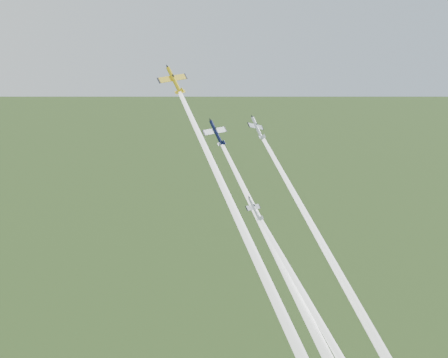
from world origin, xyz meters
TOP-DOWN VIEW (x-y plane):
  - plane_yellow at (-8.87, 1.37)m, footprint 9.71×7.12m
  - smoke_trail_yellow at (-5.81, -20.73)m, footprint 8.61×43.17m
  - plane_navy at (4.76, 3.02)m, footprint 9.62×7.76m
  - smoke_trail_navy at (8.48, -15.64)m, footprint 9.83×36.45m
  - plane_silver_right at (15.22, -0.86)m, footprint 7.95×8.32m
  - smoke_trail_silver_right at (22.03, -20.57)m, footprint 15.71×38.95m
  - plane_silver_low at (4.80, -11.88)m, footprint 7.72×7.93m
  - smoke_trail_silver_low at (12.32, -30.58)m, footprint 17.02×37.09m

SIDE VIEW (x-z plane):
  - smoke_trail_silver_low at x=12.32m, z-range 28.59..83.04m
  - smoke_trail_silver_right at x=22.03m, z-range 43.71..100.16m
  - smoke_trail_navy at x=8.48m, z-range 48.36..99.56m
  - smoke_trail_yellow at x=-5.81m, z-range 53.11..113.80m
  - plane_silver_low at x=4.80m, z-range 80.85..88.95m
  - plane_navy at x=4.76m, z-range 97.29..105.55m
  - plane_silver_right at x=15.22m, z-range 97.49..106.56m
  - plane_yellow at x=-8.87m, z-range 111.53..119.78m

